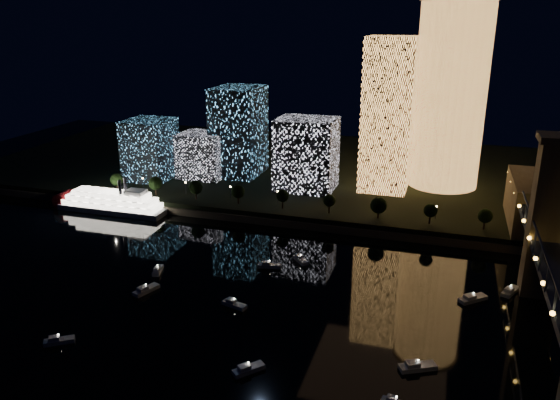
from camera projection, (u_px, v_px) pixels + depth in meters
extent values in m
plane|color=black|center=(293.00, 344.00, 143.44)|extent=(520.00, 520.00, 0.00)
cube|color=black|center=(377.00, 175.00, 287.22)|extent=(420.00, 160.00, 5.00)
cube|color=#6B5E4C|center=(350.00, 229.00, 217.06)|extent=(420.00, 6.00, 3.00)
cylinder|color=#FFAA51|center=(450.00, 97.00, 249.12)|extent=(32.00, 32.00, 83.17)
cube|color=#FFAA51|center=(388.00, 115.00, 245.34)|extent=(21.61, 21.61, 68.76)
cube|color=white|center=(306.00, 154.00, 251.56)|extent=(26.72, 22.61, 32.89)
cube|color=#5DBFFE|center=(239.00, 131.00, 274.22)|extent=(21.92, 28.50, 43.84)
cube|color=white|center=(203.00, 155.00, 272.30)|extent=(22.02, 20.02, 22.02)
cube|color=#5DBFFE|center=(150.00, 149.00, 268.50)|extent=(20.89, 22.97, 29.24)
cube|color=#6B5E4C|center=(549.00, 221.00, 162.50)|extent=(11.00, 9.00, 48.00)
cube|color=#18224F|center=(559.00, 293.00, 118.41)|extent=(0.50, 150.00, 0.50)
cube|color=#6B5E4C|center=(525.00, 207.00, 211.70)|extent=(12.00, 40.00, 23.00)
cube|color=#18224F|center=(548.00, 283.00, 130.38)|extent=(0.50, 0.50, 7.00)
cube|color=#18224F|center=(536.00, 245.00, 152.07)|extent=(0.50, 0.50, 7.00)
cube|color=#18224F|center=(526.00, 216.00, 173.75)|extent=(0.50, 0.50, 7.00)
sphere|color=gold|center=(552.00, 313.00, 120.23)|extent=(1.20, 1.20, 1.20)
sphere|color=gold|center=(529.00, 238.00, 160.89)|extent=(1.20, 1.20, 1.20)
sphere|color=gold|center=(515.00, 193.00, 201.55)|extent=(1.20, 1.20, 1.20)
cube|color=silver|center=(113.00, 209.00, 240.47)|extent=(49.41, 11.44, 2.47)
cube|color=white|center=(112.00, 204.00, 239.71)|extent=(45.29, 10.40, 2.26)
cube|color=white|center=(112.00, 199.00, 238.99)|extent=(41.18, 9.36, 2.26)
cube|color=white|center=(111.00, 194.00, 238.26)|extent=(35.00, 8.32, 2.26)
cube|color=silver|center=(136.00, 192.00, 234.16)|extent=(8.25, 6.19, 1.85)
cylinder|color=black|center=(120.00, 187.00, 233.31)|extent=(1.44, 1.44, 6.17)
cylinder|color=black|center=(125.00, 185.00, 237.03)|extent=(1.44, 1.44, 6.17)
cylinder|color=maroon|center=(65.00, 199.00, 246.82)|extent=(7.22, 9.28, 7.20)
cube|color=silver|center=(392.00, 399.00, 120.62)|extent=(2.53, 2.04, 1.00)
sphere|color=white|center=(397.00, 397.00, 119.92)|extent=(0.36, 0.36, 0.36)
cube|color=silver|center=(473.00, 299.00, 165.34)|extent=(8.91, 8.45, 1.20)
cube|color=silver|center=(470.00, 297.00, 164.43)|extent=(4.04, 3.98, 1.00)
sphere|color=white|center=(474.00, 293.00, 164.70)|extent=(0.36, 0.36, 0.36)
cube|color=silver|center=(301.00, 260.00, 191.60)|extent=(6.95, 7.34, 1.20)
cube|color=silver|center=(299.00, 256.00, 192.24)|extent=(3.28, 3.33, 1.00)
sphere|color=white|center=(301.00, 255.00, 190.96)|extent=(0.36, 0.36, 0.36)
cube|color=silver|center=(59.00, 341.00, 143.92)|extent=(7.72, 6.39, 1.20)
cube|color=silver|center=(54.00, 338.00, 143.24)|extent=(3.35, 3.17, 1.00)
sphere|color=white|center=(58.00, 334.00, 143.27)|extent=(0.36, 0.36, 0.36)
cube|color=silver|center=(234.00, 305.00, 161.95)|extent=(8.24, 4.57, 1.20)
cube|color=silver|center=(231.00, 300.00, 162.21)|extent=(3.20, 2.72, 1.00)
sphere|color=white|center=(234.00, 299.00, 161.31)|extent=(0.36, 0.36, 0.36)
cube|color=silver|center=(158.00, 270.00, 183.71)|extent=(4.22, 7.63, 1.20)
cube|color=silver|center=(157.00, 269.00, 182.32)|extent=(2.51, 2.96, 1.00)
sphere|color=white|center=(157.00, 265.00, 183.07)|extent=(0.36, 0.36, 0.36)
cube|color=silver|center=(146.00, 290.00, 170.67)|extent=(5.73, 9.28, 1.20)
cube|color=silver|center=(143.00, 288.00, 169.33)|extent=(3.23, 3.70, 1.00)
sphere|color=white|center=(146.00, 284.00, 170.03)|extent=(0.36, 0.36, 0.36)
cube|color=silver|center=(270.00, 266.00, 187.19)|extent=(8.19, 4.23, 1.20)
cube|color=silver|center=(266.00, 263.00, 186.92)|extent=(3.13, 2.61, 1.00)
sphere|color=white|center=(269.00, 260.00, 186.55)|extent=(0.36, 0.36, 0.36)
cube|color=silver|center=(249.00, 369.00, 132.36)|extent=(7.24, 7.71, 1.20)
cube|color=silver|center=(244.00, 367.00, 131.41)|extent=(3.42, 3.49, 1.00)
sphere|color=white|center=(248.00, 362.00, 131.71)|extent=(0.36, 0.36, 0.36)
cube|color=silver|center=(418.00, 367.00, 133.27)|extent=(9.51, 6.83, 1.20)
cube|color=silver|center=(413.00, 364.00, 132.69)|extent=(3.95, 3.60, 1.00)
sphere|color=white|center=(418.00, 360.00, 132.63)|extent=(0.36, 0.36, 0.36)
cube|color=silver|center=(510.00, 291.00, 169.85)|extent=(6.20, 8.73, 1.20)
cube|color=silver|center=(509.00, 290.00, 168.63)|extent=(3.28, 3.62, 1.00)
sphere|color=white|center=(511.00, 286.00, 169.20)|extent=(0.36, 0.36, 0.36)
cylinder|color=black|center=(117.00, 187.00, 251.87)|extent=(0.70, 0.70, 4.00)
sphere|color=black|center=(117.00, 180.00, 250.75)|extent=(5.94, 5.94, 5.94)
cylinder|color=black|center=(156.00, 191.00, 246.21)|extent=(0.70, 0.70, 4.00)
sphere|color=black|center=(155.00, 183.00, 245.08)|extent=(6.03, 6.03, 6.03)
cylinder|color=black|center=(196.00, 195.00, 240.54)|extent=(0.70, 0.70, 4.00)
sphere|color=black|center=(196.00, 187.00, 239.42)|extent=(6.16, 6.16, 6.16)
cylinder|color=black|center=(238.00, 199.00, 234.88)|extent=(0.70, 0.70, 4.00)
sphere|color=black|center=(238.00, 191.00, 233.75)|extent=(5.85, 5.85, 5.85)
cylinder|color=black|center=(283.00, 204.00, 229.21)|extent=(0.70, 0.70, 4.00)
sphere|color=black|center=(283.00, 196.00, 228.09)|extent=(5.26, 5.26, 5.26)
cylinder|color=black|center=(329.00, 209.00, 223.55)|extent=(0.70, 0.70, 4.00)
sphere|color=black|center=(329.00, 200.00, 222.42)|extent=(5.15, 5.15, 5.15)
cylinder|color=black|center=(378.00, 214.00, 217.88)|extent=(0.70, 0.70, 4.00)
sphere|color=black|center=(379.00, 205.00, 216.75)|extent=(6.71, 6.71, 6.71)
cylinder|color=black|center=(430.00, 219.00, 212.21)|extent=(0.70, 0.70, 4.00)
sphere|color=black|center=(430.00, 210.00, 211.09)|extent=(5.40, 5.40, 5.40)
cylinder|color=black|center=(484.00, 224.00, 206.55)|extent=(0.70, 0.70, 4.00)
sphere|color=black|center=(485.00, 216.00, 205.42)|extent=(5.57, 5.57, 5.57)
cylinder|color=black|center=(143.00, 184.00, 254.30)|extent=(0.24, 0.24, 5.00)
sphere|color=#FFCC7F|center=(143.00, 178.00, 253.40)|extent=(0.70, 0.70, 0.70)
cylinder|color=black|center=(186.00, 188.00, 248.07)|extent=(0.24, 0.24, 5.00)
sphere|color=#FFCC7F|center=(185.00, 182.00, 247.17)|extent=(0.70, 0.70, 0.70)
cylinder|color=black|center=(231.00, 193.00, 241.84)|extent=(0.24, 0.24, 5.00)
sphere|color=#FFCC7F|center=(230.00, 187.00, 240.94)|extent=(0.70, 0.70, 0.70)
cylinder|color=black|center=(278.00, 197.00, 235.61)|extent=(0.24, 0.24, 5.00)
sphere|color=#FFCC7F|center=(278.00, 191.00, 234.71)|extent=(0.70, 0.70, 0.70)
cylinder|color=black|center=(328.00, 202.00, 229.37)|extent=(0.24, 0.24, 5.00)
sphere|color=#FFCC7F|center=(328.00, 196.00, 228.47)|extent=(0.70, 0.70, 0.70)
cylinder|color=black|center=(380.00, 208.00, 223.14)|extent=(0.24, 0.24, 5.00)
sphere|color=#FFCC7F|center=(381.00, 201.00, 222.24)|extent=(0.70, 0.70, 0.70)
cylinder|color=black|center=(436.00, 213.00, 216.91)|extent=(0.24, 0.24, 5.00)
sphere|color=#FFCC7F|center=(436.00, 206.00, 216.01)|extent=(0.70, 0.70, 0.70)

